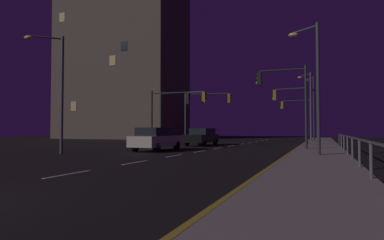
{
  "coord_description": "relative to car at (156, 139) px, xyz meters",
  "views": [
    {
      "loc": [
        7.5,
        -3.15,
        1.41
      ],
      "look_at": [
        -1.87,
        20.22,
        2.19
      ],
      "focal_mm": 30.46,
      "sensor_mm": 36.0,
      "label": 1
    }
  ],
  "objects": [
    {
      "name": "car_oncoming",
      "position": [
        0.29,
        8.14,
        0.0
      ],
      "size": [
        1.99,
        4.47,
        1.57
      ],
      "color": "black",
      "rests_on": "ground"
    },
    {
      "name": "street_lamp_median",
      "position": [
        -4.16,
        -4.77,
        3.42
      ],
      "size": [
        1.72,
        1.51,
        6.99
      ],
      "color": "#4C4C51",
      "rests_on": "ground"
    },
    {
      "name": "traffic_light_mid_right",
      "position": [
        -1.85,
        5.74,
        2.6
      ],
      "size": [
        3.61,
        0.57,
        4.87
      ],
      "color": "#2D3033",
      "rests_on": "ground"
    },
    {
      "name": "street_lamp_across_street",
      "position": [
        9.03,
        19.34,
        3.98
      ],
      "size": [
        1.59,
        2.01,
        7.74
      ],
      "color": "#4C4C51",
      "rests_on": "sidewalk_right"
    },
    {
      "name": "traffic_light_far_center",
      "position": [
        7.47,
        23.32,
        3.0
      ],
      "size": [
        3.71,
        0.5,
        5.24
      ],
      "color": "#2D3033",
      "rests_on": "sidewalk_right"
    },
    {
      "name": "traffic_light_near_left",
      "position": [
        -1.1,
        12.98,
        3.11
      ],
      "size": [
        4.99,
        0.96,
        5.5
      ],
      "color": "#4C4C51",
      "rests_on": "ground"
    },
    {
      "name": "barrier_fence",
      "position": [
        11.6,
        -5.51,
        0.05
      ],
      "size": [
        0.09,
        25.77,
        0.98
      ],
      "color": "#59595E",
      "rests_on": "sidewalk_right"
    },
    {
      "name": "traffic_light_far_right",
      "position": [
        7.84,
        11.2,
        3.0
      ],
      "size": [
        3.13,
        0.44,
        5.28
      ],
      "color": "#38383D",
      "rests_on": "sidewalk_right"
    },
    {
      "name": "sidewalk_right",
      "position": [
        10.27,
        1.15,
        -0.75
      ],
      "size": [
        2.96,
        77.0,
        0.14
      ],
      "primitive_type": "cube",
      "color": "#9E937F",
      "rests_on": "ground"
    },
    {
      "name": "car",
      "position": [
        0.0,
        0.0,
        0.0
      ],
      "size": [
        1.96,
        4.46,
        1.57
      ],
      "color": "beige",
      "rests_on": "ground"
    },
    {
      "name": "lane_edge_line",
      "position": [
        8.54,
        6.15,
        -0.82
      ],
      "size": [
        0.14,
        53.0,
        0.01
      ],
      "color": "gold",
      "rests_on": "ground"
    },
    {
      "name": "street_lamp_mid_block",
      "position": [
        9.32,
        23.49,
        4.04
      ],
      "size": [
        1.22,
        1.69,
        7.93
      ],
      "color": "#2D3033",
      "rests_on": "sidewalk_right"
    },
    {
      "name": "street_lamp_corner",
      "position": [
        9.99,
        -1.54,
        3.44
      ],
      "size": [
        1.62,
        1.2,
        6.81
      ],
      "color": "#38383D",
      "rests_on": "sidewalk_right"
    },
    {
      "name": "ground_plane",
      "position": [
        2.92,
        1.15,
        -0.82
      ],
      "size": [
        112.0,
        112.0,
        0.0
      ],
      "primitive_type": "plane",
      "color": "black",
      "rests_on": "ground"
    },
    {
      "name": "building_distant",
      "position": [
        -21.17,
        27.3,
        12.04
      ],
      "size": [
        20.39,
        11.21,
        25.72
      ],
      "color": "brown",
      "rests_on": "ground"
    },
    {
      "name": "traffic_light_far_left",
      "position": [
        -1.42,
        7.32,
        2.77
      ],
      "size": [
        4.62,
        0.34,
        5.03
      ],
      "color": "#2D3033",
      "rests_on": "ground"
    },
    {
      "name": "lane_markings_center",
      "position": [
        2.92,
        4.65,
        -0.82
      ],
      "size": [
        0.14,
        50.0,
        0.01
      ],
      "color": "silver",
      "rests_on": "ground"
    },
    {
      "name": "traffic_light_near_right",
      "position": [
        8.0,
        3.77,
        3.3
      ],
      "size": [
        3.45,
        0.38,
        5.71
      ],
      "color": "#2D3033",
      "rests_on": "sidewalk_right"
    }
  ]
}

